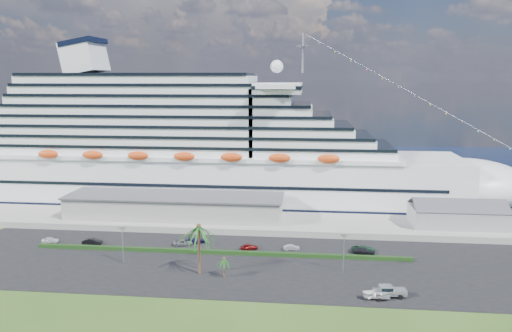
# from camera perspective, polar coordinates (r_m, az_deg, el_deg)

# --- Properties ---
(ground) EXTENTS (420.00, 420.00, 0.00)m
(ground) POSITION_cam_1_polar(r_m,az_deg,el_deg) (102.33, -1.32, -13.32)
(ground) COLOR #2D4F1A
(ground) RESTS_ON ground
(asphalt_lot) EXTENTS (140.00, 38.00, 0.12)m
(asphalt_lot) POSITION_cam_1_polar(r_m,az_deg,el_deg) (112.41, -0.59, -11.08)
(asphalt_lot) COLOR black
(asphalt_lot) RESTS_ON ground
(wharf) EXTENTS (240.00, 20.00, 1.80)m
(wharf) POSITION_cam_1_polar(r_m,az_deg,el_deg) (139.46, 0.79, -6.47)
(wharf) COLOR gray
(wharf) RESTS_ON ground
(water) EXTENTS (420.00, 160.00, 0.02)m
(water) POSITION_cam_1_polar(r_m,az_deg,el_deg) (227.11, 2.88, -0.22)
(water) COLOR black
(water) RESTS_ON ground
(cruise_ship) EXTENTS (191.00, 38.00, 54.00)m
(cruise_ship) POSITION_cam_1_polar(r_m,az_deg,el_deg) (162.47, -5.99, 1.56)
(cruise_ship) COLOR silver
(cruise_ship) RESTS_ON ground
(terminal_building) EXTENTS (61.00, 15.00, 6.30)m
(terminal_building) POSITION_cam_1_polar(r_m,az_deg,el_deg) (142.73, -9.28, -4.50)
(terminal_building) COLOR gray
(terminal_building) RESTS_ON wharf
(port_shed) EXTENTS (24.00, 12.31, 7.37)m
(port_shed) POSITION_cam_1_polar(r_m,az_deg,el_deg) (143.59, 22.03, -5.29)
(port_shed) COLOR gray
(port_shed) RESTS_ON wharf
(hedge) EXTENTS (88.00, 1.10, 0.90)m
(hedge) POSITION_cam_1_polar(r_m,az_deg,el_deg) (117.99, -4.23, -9.80)
(hedge) COLOR black
(hedge) RESTS_ON asphalt_lot
(lamp_post_left) EXTENTS (1.60, 0.35, 8.27)m
(lamp_post_left) POSITION_cam_1_polar(r_m,az_deg,el_deg) (114.40, -15.00, -8.24)
(lamp_post_left) COLOR gray
(lamp_post_left) RESTS_ON asphalt_lot
(lamp_post_right) EXTENTS (1.60, 0.35, 8.27)m
(lamp_post_right) POSITION_cam_1_polar(r_m,az_deg,el_deg) (107.39, 10.02, -9.27)
(lamp_post_right) COLOR gray
(lamp_post_right) RESTS_ON asphalt_lot
(palm_tall) EXTENTS (8.82, 8.82, 11.13)m
(palm_tall) POSITION_cam_1_polar(r_m,az_deg,el_deg) (104.47, -6.55, -7.50)
(palm_tall) COLOR #47301E
(palm_tall) RESTS_ON ground
(palm_short) EXTENTS (3.53, 3.53, 4.56)m
(palm_short) POSITION_cam_1_polar(r_m,az_deg,el_deg) (103.87, -3.66, -10.79)
(palm_short) COLOR #47301E
(palm_short) RESTS_ON ground
(parked_car_0) EXTENTS (4.33, 2.55, 1.38)m
(parked_car_0) POSITION_cam_1_polar(r_m,az_deg,el_deg) (135.23, -22.45, -7.83)
(parked_car_0) COLOR silver
(parked_car_0) RESTS_ON asphalt_lot
(parked_car_1) EXTENTS (4.85, 2.06, 1.56)m
(parked_car_1) POSITION_cam_1_polar(r_m,az_deg,el_deg) (130.15, -18.21, -8.22)
(parked_car_1) COLOR black
(parked_car_1) RESTS_ON asphalt_lot
(parked_car_2) EXTENTS (5.24, 3.60, 1.33)m
(parked_car_2) POSITION_cam_1_polar(r_m,az_deg,el_deg) (124.85, -8.33, -8.64)
(parked_car_2) COLOR gray
(parked_car_2) RESTS_ON asphalt_lot
(parked_car_3) EXTENTS (5.15, 3.43, 1.39)m
(parked_car_3) POSITION_cam_1_polar(r_m,az_deg,el_deg) (125.96, -6.92, -8.42)
(parked_car_3) COLOR #1B1446
(parked_car_3) RESTS_ON asphalt_lot
(parked_car_4) EXTENTS (4.43, 3.03, 1.40)m
(parked_car_4) POSITION_cam_1_polar(r_m,az_deg,el_deg) (120.44, -0.78, -9.22)
(parked_car_4) COLOR #660D0D
(parked_car_4) RESTS_ON asphalt_lot
(parked_car_5) EXTENTS (3.93, 1.82, 1.25)m
(parked_car_5) POSITION_cam_1_polar(r_m,az_deg,el_deg) (120.46, 4.09, -9.28)
(parked_car_5) COLOR #94969A
(parked_car_5) RESTS_ON asphalt_lot
(parked_car_6) EXTENTS (5.80, 3.12, 1.55)m
(parked_car_6) POSITION_cam_1_polar(r_m,az_deg,el_deg) (121.37, 12.16, -9.26)
(parked_car_6) COLOR #0E3B21
(parked_car_6) RESTS_ON asphalt_lot
(parked_car_7) EXTENTS (5.14, 2.22, 1.47)m
(parked_car_7) POSITION_cam_1_polar(r_m,az_deg,el_deg) (120.46, 12.19, -9.43)
(parked_car_7) COLOR black
(parked_car_7) RESTS_ON asphalt_lot
(pickup_truck) EXTENTS (6.20, 2.84, 2.11)m
(pickup_truck) POSITION_cam_1_polar(r_m,az_deg,el_deg) (99.38, 15.00, -13.61)
(pickup_truck) COLOR black
(pickup_truck) RESTS_ON asphalt_lot
(boat_trailer) EXTENTS (5.88, 3.72, 1.70)m
(boat_trailer) POSITION_cam_1_polar(r_m,az_deg,el_deg) (97.67, 13.63, -14.01)
(boat_trailer) COLOR gray
(boat_trailer) RESTS_ON asphalt_lot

